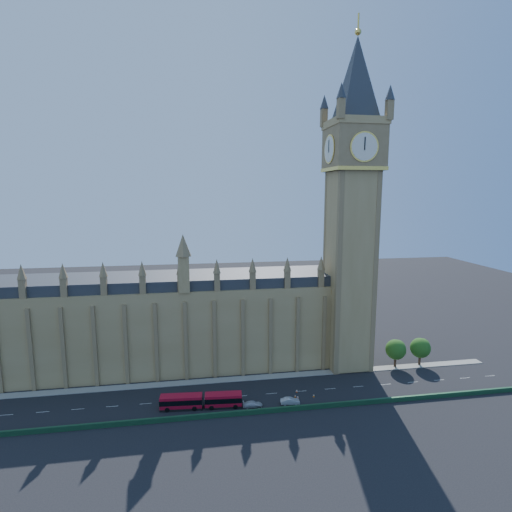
{
  "coord_description": "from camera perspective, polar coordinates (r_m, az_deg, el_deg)",
  "views": [
    {
      "loc": [
        -7.56,
        -95.58,
        51.89
      ],
      "look_at": [
        9.49,
        10.0,
        35.0
      ],
      "focal_mm": 28.0,
      "sensor_mm": 36.0,
      "label": 1
    }
  ],
  "objects": [
    {
      "name": "palace_westminster",
      "position": [
        124.8,
        -16.97,
        -9.17
      ],
      "size": [
        120.0,
        20.0,
        28.0
      ],
      "color": "#9B7F4B",
      "rests_on": "ground"
    },
    {
      "name": "red_bus",
      "position": [
        104.4,
        -7.84,
        -19.8
      ],
      "size": [
        19.97,
        4.42,
        3.37
      ],
      "rotation": [
        0.0,
        0.0,
        -0.07
      ],
      "color": "#AC0B23",
      "rests_on": "ground"
    },
    {
      "name": "ground",
      "position": [
        109.02,
        -4.34,
        -19.47
      ],
      "size": [
        400.0,
        400.0,
        0.0
      ],
      "primitive_type": "plane",
      "color": "black",
      "rests_on": "ground"
    },
    {
      "name": "cone_d",
      "position": [
        109.0,
        5.62,
        -19.31
      ],
      "size": [
        0.48,
        0.48,
        0.65
      ],
      "rotation": [
        0.0,
        0.0,
        -0.18
      ],
      "color": "black",
      "rests_on": "ground"
    },
    {
      "name": "elizabeth_tower",
      "position": [
        118.7,
        13.61,
        10.02
      ],
      "size": [
        20.59,
        20.59,
        105.0
      ],
      "color": "#9B7F4B",
      "rests_on": "ground"
    },
    {
      "name": "cone_c",
      "position": [
        111.34,
        5.83,
        -18.65
      ],
      "size": [
        0.59,
        0.59,
        0.71
      ],
      "rotation": [
        0.0,
        0.0,
        0.42
      ],
      "color": "black",
      "rests_on": "ground"
    },
    {
      "name": "tree_east_near",
      "position": [
        129.92,
        19.41,
        -12.41
      ],
      "size": [
        6.0,
        6.0,
        8.5
      ],
      "color": "#382619",
      "rests_on": "ground"
    },
    {
      "name": "tree_east_far",
      "position": [
        133.79,
        22.49,
        -11.96
      ],
      "size": [
        6.0,
        6.0,
        8.5
      ],
      "color": "#382619",
      "rests_on": "ground"
    },
    {
      "name": "cone_b",
      "position": [
        108.34,
        5.97,
        -19.46
      ],
      "size": [
        0.63,
        0.63,
        0.77
      ],
      "rotation": [
        0.0,
        0.0,
        0.38
      ],
      "color": "black",
      "rests_on": "ground"
    },
    {
      "name": "cone_a",
      "position": [
        109.69,
        8.25,
        -19.14
      ],
      "size": [
        0.57,
        0.57,
        0.74
      ],
      "rotation": [
        0.0,
        0.0,
        -0.27
      ],
      "color": "black",
      "rests_on": "ground"
    },
    {
      "name": "car_silver",
      "position": [
        105.79,
        4.91,
        -19.94
      ],
      "size": [
        4.89,
        1.97,
        1.58
      ],
      "primitive_type": "imported",
      "rotation": [
        0.0,
        0.0,
        1.51
      ],
      "color": "#AFB2B7",
      "rests_on": "ground"
    },
    {
      "name": "car_white",
      "position": [
        104.33,
        -0.48,
        -20.41
      ],
      "size": [
        4.86,
        2.16,
        1.39
      ],
      "primitive_type": "imported",
      "rotation": [
        0.0,
        0.0,
        1.53
      ],
      "color": "silver",
      "rests_on": "ground"
    },
    {
      "name": "car_grey",
      "position": [
        105.95,
        -5.34,
        -19.95
      ],
      "size": [
        4.21,
        1.78,
        1.42
      ],
      "primitive_type": "imported",
      "rotation": [
        0.0,
        0.0,
        1.55
      ],
      "color": "#3D3F44",
      "rests_on": "ground"
    },
    {
      "name": "kerb_north",
      "position": [
        117.4,
        -4.75,
        -17.24
      ],
      "size": [
        160.0,
        3.0,
        0.16
      ],
      "primitive_type": "cube",
      "color": "gray",
      "rests_on": "ground"
    },
    {
      "name": "bridge_parapet",
      "position": [
        100.92,
        -3.87,
        -21.59
      ],
      "size": [
        160.0,
        0.6,
        1.2
      ],
      "primitive_type": "cube",
      "color": "#1E4C2D",
      "rests_on": "ground"
    }
  ]
}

